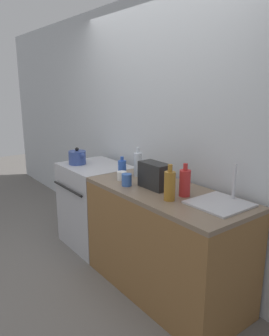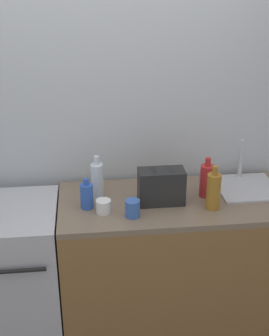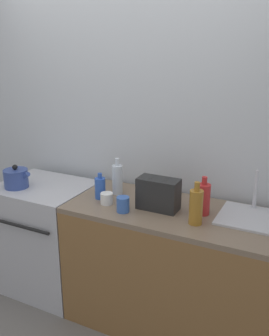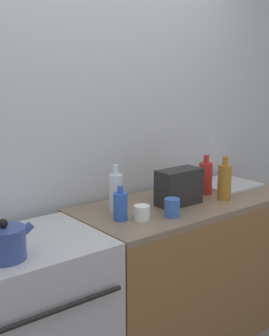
{
  "view_description": "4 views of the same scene",
  "coord_description": "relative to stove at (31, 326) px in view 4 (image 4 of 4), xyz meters",
  "views": [
    {
      "loc": [
        2.41,
        -1.41,
        1.75
      ],
      "look_at": [
        0.1,
        0.33,
        1.02
      ],
      "focal_mm": 35.0,
      "sensor_mm": 36.0,
      "label": 1
    },
    {
      "loc": [
        -0.03,
        -2.19,
        2.29
      ],
      "look_at": [
        0.26,
        0.41,
        1.1
      ],
      "focal_mm": 50.0,
      "sensor_mm": 36.0,
      "label": 2
    },
    {
      "loc": [
        1.32,
        -1.86,
        1.96
      ],
      "look_at": [
        0.17,
        0.43,
        1.13
      ],
      "focal_mm": 40.0,
      "sensor_mm": 36.0,
      "label": 3
    },
    {
      "loc": [
        -1.49,
        -1.66,
        1.76
      ],
      "look_at": [
        0.15,
        0.39,
        1.16
      ],
      "focal_mm": 50.0,
      "sensor_mm": 36.0,
      "label": 4
    }
  ],
  "objects": [
    {
      "name": "bottle_blue",
      "position": [
        0.55,
        -0.02,
        0.53
      ],
      "size": [
        0.08,
        0.08,
        0.19
      ],
      "color": "#2D56B7",
      "rests_on": "counter_block"
    },
    {
      "name": "stove",
      "position": [
        0.0,
        0.0,
        0.0
      ],
      "size": [
        0.72,
        0.65,
        0.91
      ],
      "color": "#B7B7BC",
      "rests_on": "ground_plane"
    },
    {
      "name": "cup_white",
      "position": [
        0.64,
        -0.09,
        0.49
      ],
      "size": [
        0.09,
        0.09,
        0.08
      ],
      "color": "white",
      "rests_on": "counter_block"
    },
    {
      "name": "wall_back",
      "position": [
        0.58,
        0.4,
        0.83
      ],
      "size": [
        8.0,
        0.05,
        2.6
      ],
      "color": "silver",
      "rests_on": "ground_plane"
    },
    {
      "name": "cup_blue",
      "position": [
        0.81,
        -0.15,
        0.5
      ],
      "size": [
        0.09,
        0.09,
        0.1
      ],
      "color": "#3860B2",
      "rests_on": "counter_block"
    },
    {
      "name": "counter_block",
      "position": [
        1.11,
        0.02,
        -0.01
      ],
      "size": [
        1.47,
        0.66,
        0.91
      ],
      "color": "brown",
      "rests_on": "ground_plane"
    },
    {
      "name": "bottle_clear",
      "position": [
        0.62,
        0.11,
        0.56
      ],
      "size": [
        0.08,
        0.08,
        0.28
      ],
      "color": "silver",
      "rests_on": "counter_block"
    },
    {
      "name": "kettle",
      "position": [
        -0.16,
        -0.12,
        0.52
      ],
      "size": [
        0.23,
        0.19,
        0.19
      ],
      "color": "#33478C",
      "rests_on": "stove"
    },
    {
      "name": "sink_tray",
      "position": [
        1.58,
        0.13,
        0.46
      ],
      "size": [
        0.38,
        0.39,
        0.28
      ],
      "color": "#B7B7BC",
      "rests_on": "counter_block"
    },
    {
      "name": "bottle_red",
      "position": [
        1.29,
        0.05,
        0.55
      ],
      "size": [
        0.09,
        0.09,
        0.26
      ],
      "color": "#B72828",
      "rests_on": "counter_block"
    },
    {
      "name": "bottle_amber",
      "position": [
        1.29,
        -0.11,
        0.56
      ],
      "size": [
        0.08,
        0.08,
        0.27
      ],
      "color": "#9E6B23",
      "rests_on": "counter_block"
    },
    {
      "name": "toaster",
      "position": [
        1.0,
        -0.01,
        0.55
      ],
      "size": [
        0.28,
        0.14,
        0.22
      ],
      "color": "black",
      "rests_on": "counter_block"
    }
  ]
}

